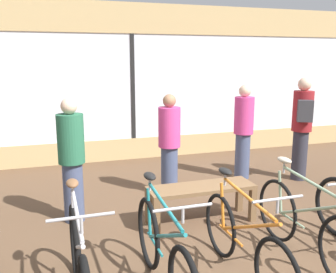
{
  "coord_description": "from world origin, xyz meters",
  "views": [
    {
      "loc": [
        -1.72,
        -3.4,
        2.11
      ],
      "look_at": [
        0.0,
        1.86,
        0.95
      ],
      "focal_mm": 40.0,
      "sensor_mm": 36.0,
      "label": 1
    }
  ],
  "objects": [
    {
      "name": "shop_back_wall",
      "position": [
        0.0,
        4.22,
        1.64
      ],
      "size": [
        12.0,
        0.08,
        3.2
      ],
      "color": "tan",
      "rests_on": "ground_plane"
    },
    {
      "name": "display_bench",
      "position": [
        0.12,
        0.83,
        0.4
      ],
      "size": [
        1.4,
        0.44,
        0.49
      ],
      "color": "brown",
      "rests_on": "ground_plane"
    },
    {
      "name": "bicycle_left",
      "position": [
        -1.54,
        -0.5,
        0.41
      ],
      "size": [
        0.46,
        1.76,
        1.06
      ],
      "color": "black",
      "rests_on": "ground_plane"
    },
    {
      "name": "bicycle_center_left",
      "position": [
        -0.81,
        -0.5,
        0.4
      ],
      "size": [
        0.46,
        1.79,
        1.05
      ],
      "color": "black",
      "rests_on": "ground_plane"
    },
    {
      "name": "bicycle_center",
      "position": [
        -0.02,
        -0.52,
        0.39
      ],
      "size": [
        0.46,
        1.75,
        1.02
      ],
      "color": "black",
      "rests_on": "ground_plane"
    },
    {
      "name": "bicycle_center_right",
      "position": [
        0.77,
        -0.41,
        0.41
      ],
      "size": [
        0.46,
        1.81,
        1.05
      ],
      "color": "black",
      "rests_on": "ground_plane"
    },
    {
      "name": "customer_near_rack",
      "position": [
        1.54,
        2.32,
        0.87
      ],
      "size": [
        0.48,
        0.48,
        1.67
      ],
      "color": "#424C6B",
      "rests_on": "ground_plane"
    },
    {
      "name": "customer_near_bench",
      "position": [
        2.46,
        1.93,
        0.97
      ],
      "size": [
        0.49,
        0.56,
        1.79
      ],
      "color": "#2D2D38",
      "rests_on": "ground_plane"
    },
    {
      "name": "customer_mid_floor",
      "position": [
        -1.46,
        1.39,
        0.85
      ],
      "size": [
        0.48,
        0.48,
        1.63
      ],
      "color": "#424C6B",
      "rests_on": "ground_plane"
    },
    {
      "name": "ground_plane",
      "position": [
        0.0,
        0.0,
        0.0
      ],
      "size": [
        24.0,
        24.0,
        0.0
      ],
      "primitive_type": "plane",
      "color": "brown"
    },
    {
      "name": "customer_by_window",
      "position": [
        0.05,
        1.94,
        0.83
      ],
      "size": [
        0.42,
        0.42,
        1.58
      ],
      "color": "#424C6B",
      "rests_on": "ground_plane"
    }
  ]
}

